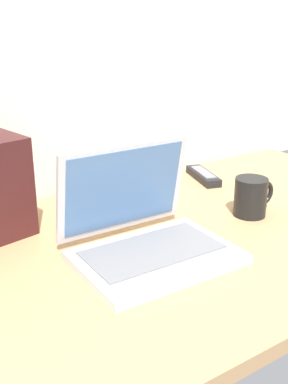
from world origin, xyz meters
The scene contains 5 objects.
desk centered at (0.00, 0.00, 0.01)m, with size 1.60×0.76×0.03m.
laptop centered at (-0.04, -0.03, 0.08)m, with size 0.32×0.27×0.22m.
coffee_mug centered at (0.29, -0.01, 0.08)m, with size 0.12×0.08×0.09m.
remote_control_near centered at (0.37, 0.26, 0.04)m, with size 0.09×0.17×0.02m.
book_stack centered at (0.05, 0.24, 0.06)m, with size 0.23×0.20×0.05m.
Camera 1 is at (-0.52, -0.75, 0.49)m, focal length 44.06 mm.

